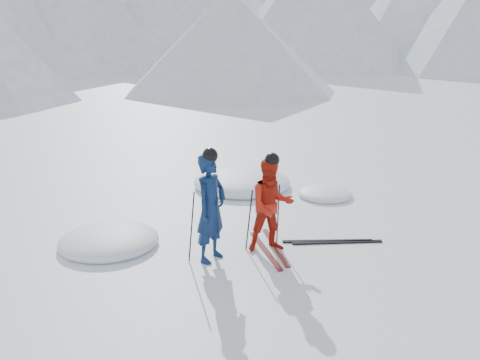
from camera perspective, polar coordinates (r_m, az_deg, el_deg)
ground at (r=10.91m, az=10.21°, el=-4.32°), size 160.00×160.00×0.00m
skier_blue at (r=8.57m, az=-3.28°, el=-3.19°), size 0.80×0.67×1.87m
skier_red at (r=9.00m, az=3.53°, el=-2.85°), size 1.01×0.92×1.69m
pole_blue_left at (r=8.65m, az=-5.46°, el=-5.27°), size 0.12×0.09×1.24m
pole_blue_right at (r=9.00m, az=-2.82°, el=-4.32°), size 0.12×0.07×1.24m
pole_red_left at (r=9.09m, az=1.03°, el=-4.50°), size 0.11×0.09×1.12m
pole_red_right at (r=9.38m, az=4.30°, el=-3.87°), size 0.11×0.08×1.12m
ski_worn_left at (r=9.23m, az=2.87°, el=-7.88°), size 0.74×1.60×0.03m
ski_worn_right at (r=9.37m, az=4.01°, el=-7.50°), size 0.84×1.56×0.03m
ski_loose_a at (r=9.74m, az=9.80°, el=-6.77°), size 1.44×1.06×0.03m
ski_loose_b at (r=9.72m, az=10.86°, el=-6.89°), size 1.47×1.01×0.03m
snow_lumps at (r=11.96m, az=-2.01°, el=-2.22°), size 6.88×3.73×0.54m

